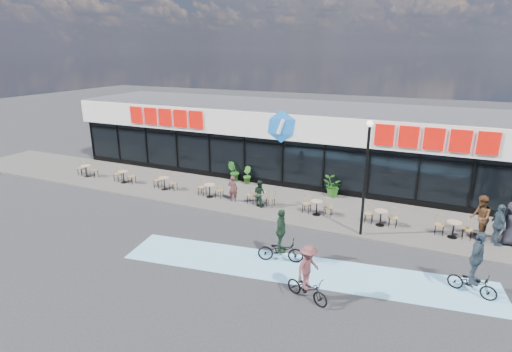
# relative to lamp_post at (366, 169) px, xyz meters

# --- Properties ---
(ground) EXTENTS (120.00, 120.00, 0.00)m
(ground) POSITION_rel_lamp_post_xyz_m (-5.52, -2.30, -3.15)
(ground) COLOR #28282B
(ground) RESTS_ON ground
(sidewalk) EXTENTS (44.00, 5.00, 0.10)m
(sidewalk) POSITION_rel_lamp_post_xyz_m (-5.52, 2.20, -3.10)
(sidewalk) COLOR #544F4B
(sidewalk) RESTS_ON ground
(bike_lane) EXTENTS (14.17, 4.13, 0.01)m
(bike_lane) POSITION_rel_lamp_post_xyz_m (-1.52, -3.80, -3.14)
(bike_lane) COLOR #7DC7ED
(bike_lane) RESTS_ON ground
(building) EXTENTS (30.60, 6.57, 4.75)m
(building) POSITION_rel_lamp_post_xyz_m (-5.52, 7.63, -0.81)
(building) COLOR black
(building) RESTS_ON ground
(lamp_post) EXTENTS (0.28, 0.28, 5.13)m
(lamp_post) POSITION_rel_lamp_post_xyz_m (0.00, 0.00, 0.00)
(lamp_post) COLOR black
(lamp_post) RESTS_ON sidewalk
(bistro_set_0) EXTENTS (1.54, 0.62, 0.90)m
(bistro_set_0) POSITION_rel_lamp_post_xyz_m (-17.77, 1.43, -2.59)
(bistro_set_0) COLOR tan
(bistro_set_0) RESTS_ON sidewalk
(bistro_set_1) EXTENTS (1.54, 0.62, 0.90)m
(bistro_set_1) POSITION_rel_lamp_post_xyz_m (-14.70, 1.43, -2.59)
(bistro_set_1) COLOR tan
(bistro_set_1) RESTS_ON sidewalk
(bistro_set_2) EXTENTS (1.54, 0.62, 0.90)m
(bistro_set_2) POSITION_rel_lamp_post_xyz_m (-11.63, 1.43, -2.59)
(bistro_set_2) COLOR tan
(bistro_set_2) RESTS_ON sidewalk
(bistro_set_3) EXTENTS (1.54, 0.62, 0.90)m
(bistro_set_3) POSITION_rel_lamp_post_xyz_m (-8.55, 1.43, -2.59)
(bistro_set_3) COLOR tan
(bistro_set_3) RESTS_ON sidewalk
(bistro_set_4) EXTENTS (1.54, 0.62, 0.90)m
(bistro_set_4) POSITION_rel_lamp_post_xyz_m (-5.48, 1.43, -2.59)
(bistro_set_4) COLOR tan
(bistro_set_4) RESTS_ON sidewalk
(bistro_set_5) EXTENTS (1.54, 0.62, 0.90)m
(bistro_set_5) POSITION_rel_lamp_post_xyz_m (-2.41, 1.43, -2.59)
(bistro_set_5) COLOR tan
(bistro_set_5) RESTS_ON sidewalk
(bistro_set_6) EXTENTS (1.54, 0.62, 0.90)m
(bistro_set_6) POSITION_rel_lamp_post_xyz_m (0.66, 1.43, -2.59)
(bistro_set_6) COLOR tan
(bistro_set_6) RESTS_ON sidewalk
(bistro_set_7) EXTENTS (1.54, 0.62, 0.90)m
(bistro_set_7) POSITION_rel_lamp_post_xyz_m (3.73, 1.43, -2.59)
(bistro_set_7) COLOR tan
(bistro_set_7) RESTS_ON sidewalk
(potted_plant_left) EXTENTS (0.89, 0.87, 1.26)m
(potted_plant_left) POSITION_rel_lamp_post_xyz_m (-8.62, 4.38, -2.42)
(potted_plant_left) COLOR #225D1A
(potted_plant_left) RESTS_ON sidewalk
(potted_plant_mid) EXTENTS (0.73, 0.75, 1.06)m
(potted_plant_mid) POSITION_rel_lamp_post_xyz_m (-7.69, 4.34, -2.52)
(potted_plant_mid) COLOR #2D631C
(potted_plant_mid) RESTS_ON sidewalk
(potted_plant_right) EXTENTS (1.17, 1.06, 1.15)m
(potted_plant_right) POSITION_rel_lamp_post_xyz_m (-2.37, 4.21, -2.47)
(potted_plant_right) COLOR #27631C
(potted_plant_right) RESTS_ON sidewalk
(patron_left) EXTENTS (0.60, 0.47, 1.43)m
(patron_left) POSITION_rel_lamp_post_xyz_m (-7.08, 1.32, -2.33)
(patron_left) COLOR #522A2B
(patron_left) RESTS_ON sidewalk
(patron_right) EXTENTS (0.84, 0.76, 1.42)m
(patron_right) POSITION_rel_lamp_post_xyz_m (-5.47, 1.25, -2.34)
(patron_right) COLOR black
(patron_right) RESTS_ON sidewalk
(pedestrian_a) EXTENTS (0.83, 1.02, 1.98)m
(pedestrian_a) POSITION_rel_lamp_post_xyz_m (4.70, 1.65, -2.06)
(pedestrian_a) COLOR #4B2F1B
(pedestrian_a) RESTS_ON sidewalk
(pedestrian_b) EXTENTS (0.74, 1.14, 1.81)m
(pedestrian_b) POSITION_rel_lamp_post_xyz_m (5.38, 1.33, -2.14)
(pedestrian_b) COLOR #2E3D48
(pedestrian_b) RESTS_ON sidewalk
(pedestrian_c) EXTENTS (1.06, 0.83, 1.90)m
(pedestrian_c) POSITION_rel_lamp_post_xyz_m (5.85, 1.60, -2.10)
(pedestrian_c) COLOR #22212A
(pedestrian_c) RESTS_ON sidewalk
(cyclist_a) EXTENTS (1.90, 1.10, 2.19)m
(cyclist_a) POSITION_rel_lamp_post_xyz_m (-2.48, -3.53, -2.32)
(cyclist_a) COLOR black
(cyclist_a) RESTS_ON ground
(cyclist_b) EXTENTS (1.68, 1.18, 2.32)m
(cyclist_b) POSITION_rel_lamp_post_xyz_m (4.24, -2.93, -2.19)
(cyclist_b) COLOR black
(cyclist_b) RESTS_ON ground
(cyclist_c) EXTENTS (1.73, 1.14, 2.01)m
(cyclist_c) POSITION_rel_lamp_post_xyz_m (-0.77, -5.55, -2.29)
(cyclist_c) COLOR black
(cyclist_c) RESTS_ON ground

